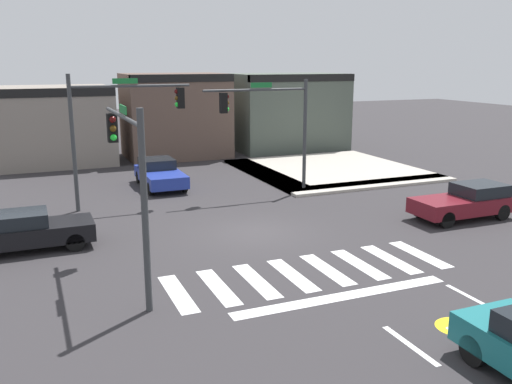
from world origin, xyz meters
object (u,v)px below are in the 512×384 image
car_blue (160,174)px  car_black (25,231)px  traffic_signal_northwest (120,117)px  traffic_signal_southwest (127,159)px  traffic_signal_northeast (270,116)px  car_maroon (466,201)px

car_blue → car_black: size_ratio=0.99×
car_black → car_blue: bearing=50.8°
traffic_signal_northwest → car_black: 7.20m
traffic_signal_northwest → traffic_signal_southwest: 9.08m
car_black → traffic_signal_northwest: bearing=48.1°
traffic_signal_northeast → traffic_signal_northwest: size_ratio=0.94×
car_blue → car_maroon: size_ratio=1.03×
car_black → car_maroon: size_ratio=1.04×
car_maroon → traffic_signal_southwest: bearing=5.8°
car_maroon → car_black: bearing=-9.2°
traffic_signal_southwest → car_black: 6.03m
traffic_signal_northwest → car_maroon: traffic_signal_northwest is taller
car_black → car_maroon: bearing=-9.2°
traffic_signal_southwest → car_blue: traffic_signal_southwest is taller
car_blue → car_black: car_blue is taller
traffic_signal_southwest → car_maroon: 14.66m
traffic_signal_northeast → car_black: size_ratio=1.26×
traffic_signal_southwest → car_maroon: (14.27, 1.46, -3.02)m
traffic_signal_northwest → car_blue: traffic_signal_northwest is taller
traffic_signal_northeast → traffic_signal_southwest: bearing=46.1°
traffic_signal_northeast → traffic_signal_northwest: bearing=-2.2°
traffic_signal_northwest → traffic_signal_southwest: size_ratio=1.04×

